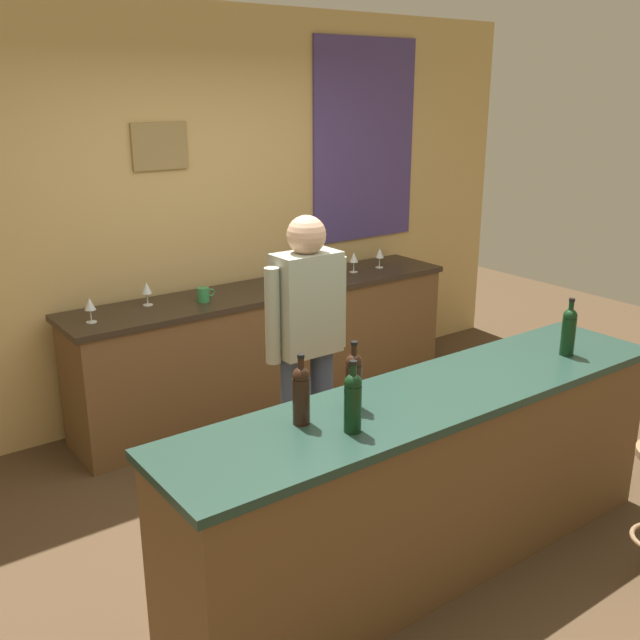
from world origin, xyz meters
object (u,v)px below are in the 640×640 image
at_px(bartender, 307,339).
at_px(wine_glass_d, 380,254).
at_px(wine_bottle_d, 569,330).
at_px(coffee_mug, 204,295).
at_px(wine_bottle_a, 301,393).
at_px(wine_glass_c, 354,258).
at_px(wine_glass_b, 147,289).
at_px(wine_bottle_b, 353,400).
at_px(wine_bottle_c, 354,379).
at_px(wine_glass_a, 90,305).

relative_size(bartender, wine_glass_d, 10.45).
bearing_deg(wine_bottle_d, coffee_mug, 116.51).
bearing_deg(wine_bottle_a, wine_glass_c, 46.58).
xyz_separation_m(wine_bottle_d, coffee_mug, (-1.03, 2.07, -0.11)).
distance_m(wine_bottle_a, wine_glass_b, 2.07).
distance_m(wine_bottle_b, wine_glass_d, 2.92).
bearing_deg(wine_glass_d, wine_bottle_c, -133.17).
xyz_separation_m(wine_bottle_c, wine_glass_a, (-0.48, 1.93, -0.05)).
bearing_deg(wine_glass_c, wine_bottle_b, -128.92).
height_order(wine_bottle_a, wine_bottle_c, same).
bearing_deg(wine_glass_c, wine_bottle_a, -133.42).
distance_m(wine_bottle_a, wine_bottle_d, 1.59).
bearing_deg(wine_glass_a, wine_glass_b, 18.35).
xyz_separation_m(wine_bottle_a, coffee_mug, (0.55, 1.92, -0.11)).
bearing_deg(wine_bottle_a, wine_glass_a, 96.23).
distance_m(wine_glass_a, wine_glass_c, 2.07).
xyz_separation_m(bartender, wine_bottle_a, (-0.60, -0.81, 0.12)).
bearing_deg(wine_bottle_c, wine_glass_d, 46.83).
xyz_separation_m(wine_bottle_b, wine_bottle_c, (0.15, 0.18, 0.00)).
relative_size(wine_bottle_b, wine_bottle_c, 1.00).
distance_m(wine_glass_b, coffee_mug, 0.37).
relative_size(wine_glass_a, wine_glass_c, 1.00).
height_order(bartender, wine_glass_a, bartender).
distance_m(wine_bottle_c, wine_glass_b, 2.07).
distance_m(wine_bottle_b, wine_glass_c, 2.76).
bearing_deg(wine_glass_b, wine_glass_c, -3.33).
bearing_deg(wine_glass_b, coffee_mug, -22.26).
relative_size(wine_bottle_d, wine_glass_c, 1.97).
height_order(wine_bottle_b, wine_glass_c, wine_bottle_b).
xyz_separation_m(wine_bottle_a, wine_glass_d, (2.11, 1.96, -0.05)).
bearing_deg(wine_glass_a, wine_bottle_a, -83.77).
distance_m(wine_glass_a, wine_glass_b, 0.45).
xyz_separation_m(wine_glass_d, coffee_mug, (-1.56, -0.04, -0.06)).
bearing_deg(bartender, wine_glass_b, 107.38).
xyz_separation_m(wine_bottle_a, wine_glass_c, (1.86, 1.96, -0.05)).
distance_m(wine_bottle_c, wine_bottle_d, 1.32).
relative_size(wine_bottle_d, wine_glass_d, 1.97).
xyz_separation_m(wine_bottle_b, coffee_mug, (0.42, 2.10, -0.11)).
height_order(wine_glass_c, coffee_mug, wine_glass_c).
relative_size(wine_bottle_a, wine_glass_c, 1.97).
bearing_deg(wine_glass_c, wine_glass_b, 176.67).
bearing_deg(wine_bottle_b, wine_glass_b, 87.73).
height_order(wine_bottle_c, wine_glass_b, wine_bottle_c).
distance_m(wine_glass_d, coffee_mug, 1.57).
bearing_deg(wine_bottle_a, wine_bottle_d, -5.43).
distance_m(bartender, wine_glass_b, 1.31).
bearing_deg(wine_glass_d, wine_glass_b, 176.98).
distance_m(wine_bottle_c, wine_glass_d, 2.70).
bearing_deg(wine_glass_a, wine_bottle_c, -76.01).
relative_size(wine_glass_b, wine_glass_d, 1.00).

